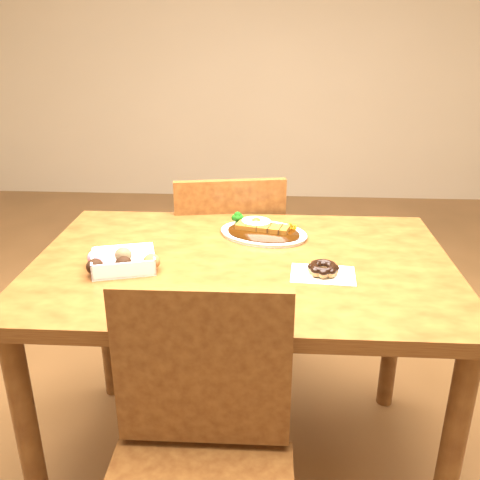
# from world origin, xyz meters

# --- Properties ---
(ground) EXTENTS (6.00, 6.00, 0.00)m
(ground) POSITION_xyz_m (0.00, 0.00, 0.00)
(ground) COLOR brown
(ground) RESTS_ON ground
(table) EXTENTS (1.20, 0.80, 0.75)m
(table) POSITION_xyz_m (0.00, 0.00, 0.65)
(table) COLOR #4E250F
(table) RESTS_ON ground
(chair_far) EXTENTS (0.48, 0.48, 0.87)m
(chair_far) POSITION_xyz_m (-0.09, 0.54, 0.48)
(chair_far) COLOR #4E250F
(chair_far) RESTS_ON ground
(chair_near) EXTENTS (0.42, 0.42, 0.87)m
(chair_near) POSITION_xyz_m (-0.07, -0.53, 0.48)
(chair_near) COLOR #4E250F
(chair_near) RESTS_ON ground
(katsu_curry_plate) EXTENTS (0.33, 0.28, 0.06)m
(katsu_curry_plate) POSITION_xyz_m (0.05, 0.20, 0.76)
(katsu_curry_plate) COLOR white
(katsu_curry_plate) RESTS_ON table
(donut_box) EXTENTS (0.21, 0.17, 0.05)m
(donut_box) POSITION_xyz_m (-0.33, -0.08, 0.77)
(donut_box) COLOR white
(donut_box) RESTS_ON table
(pon_de_ring) EXTENTS (0.18, 0.13, 0.03)m
(pon_de_ring) POSITION_xyz_m (0.22, -0.08, 0.77)
(pon_de_ring) COLOR silver
(pon_de_ring) RESTS_ON table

